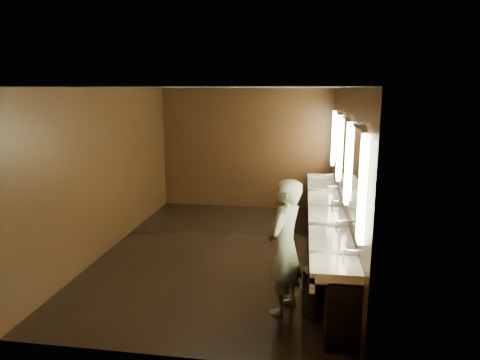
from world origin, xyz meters
name	(u,v)px	position (x,y,z in m)	size (l,w,h in m)	color
floor	(222,252)	(0.00, 0.00, 0.00)	(6.00, 6.00, 0.00)	black
ceiling	(221,88)	(0.00, 0.00, 2.80)	(4.00, 6.00, 0.02)	#2D2D2B
wall_back	(246,149)	(0.00, 3.00, 1.40)	(4.00, 0.02, 2.80)	black
wall_front	(164,231)	(0.00, -3.00, 1.40)	(4.00, 0.02, 2.80)	black
wall_left	(109,170)	(-2.00, 0.00, 1.40)	(0.02, 6.00, 2.80)	black
wall_right	(344,177)	(2.00, 0.00, 1.40)	(0.02, 6.00, 2.80)	black
sink_counter	(328,230)	(1.79, 0.00, 0.50)	(0.55, 5.40, 1.01)	black
mirror_band	(344,155)	(1.98, 0.00, 1.75)	(0.06, 5.03, 1.15)	#FAF9BC
person	(284,247)	(1.15, -1.84, 0.86)	(0.63, 0.41, 1.72)	#7CB1B9
trash_bin	(318,292)	(1.58, -1.88, 0.29)	(0.38, 0.38, 0.59)	black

